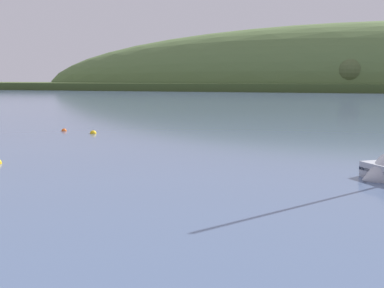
{
  "coord_description": "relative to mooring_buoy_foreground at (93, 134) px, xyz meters",
  "views": [
    {
      "loc": [
        12.83,
        1.36,
        5.94
      ],
      "look_at": [
        4.31,
        34.12,
        1.53
      ],
      "focal_mm": 47.2,
      "sensor_mm": 36.0,
      "label": 1
    }
  ],
  "objects": [
    {
      "name": "far_shoreline_hill",
      "position": [
        45.89,
        210.06,
        0.11
      ],
      "size": [
        464.86,
        121.89,
        66.08
      ],
      "rotation": [
        0.0,
        0.0,
        -0.09
      ],
      "color": "#3C4E24",
      "rests_on": "ground"
    },
    {
      "name": "mooring_buoy_foreground",
      "position": [
        0.0,
        0.0,
        0.0
      ],
      "size": [
        0.71,
        0.71,
        0.79
      ],
      "color": "yellow",
      "rests_on": "ground"
    },
    {
      "name": "mooring_buoy_midchannel",
      "position": [
        -4.34,
        1.53,
        0.0
      ],
      "size": [
        0.59,
        0.59,
        0.67
      ],
      "color": "#EA5B19",
      "rests_on": "ground"
    }
  ]
}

